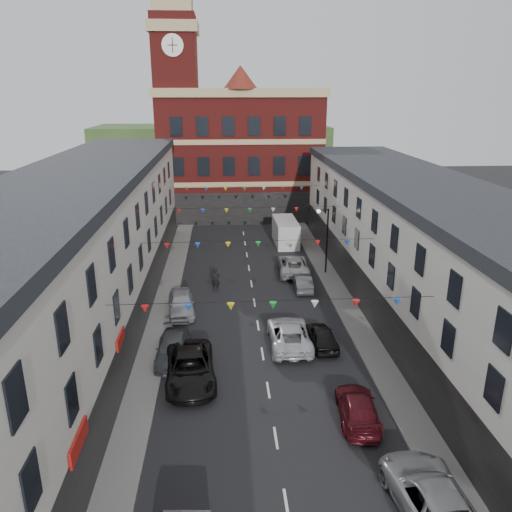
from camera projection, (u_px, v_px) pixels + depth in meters
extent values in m
plane|color=black|center=(262.00, 354.00, 31.19)|extent=(160.00, 160.00, 0.00)
cube|color=#605E5B|center=(155.00, 341.00, 32.62)|extent=(1.80, 64.00, 0.15)
cube|color=#605E5B|center=(362.00, 335.00, 33.49)|extent=(1.80, 64.00, 0.15)
cube|color=beige|center=(65.00, 278.00, 29.82)|extent=(8.00, 56.00, 10.00)
cube|color=black|center=(54.00, 189.00, 28.15)|extent=(8.40, 56.00, 0.70)
cube|color=black|center=(138.00, 327.00, 31.14)|extent=(0.12, 56.00, 3.20)
cube|color=silver|center=(448.00, 277.00, 31.47)|extent=(8.00, 56.00, 9.00)
cube|color=black|center=(457.00, 201.00, 29.95)|extent=(8.40, 56.00, 0.70)
cube|color=black|center=(381.00, 320.00, 32.12)|extent=(0.12, 56.00, 3.20)
cube|color=maroon|center=(240.00, 157.00, 64.85)|extent=(20.00, 12.00, 15.00)
cube|color=tan|center=(239.00, 93.00, 62.34)|extent=(20.60, 12.60, 1.00)
cone|color=maroon|center=(240.00, 77.00, 57.07)|extent=(4.00, 4.00, 2.60)
cube|color=maroon|center=(178.00, 123.00, 60.12)|extent=(5.00, 5.00, 24.00)
cube|color=tan|center=(174.00, 28.00, 56.83)|extent=(5.60, 5.60, 1.20)
cube|color=tan|center=(173.00, 8.00, 56.17)|extent=(4.40, 4.40, 3.00)
cylinder|color=white|center=(172.00, 45.00, 55.04)|extent=(2.40, 0.12, 2.40)
cube|color=#294821|center=(212.00, 155.00, 88.12)|extent=(40.00, 14.00, 10.00)
cylinder|color=black|center=(327.00, 242.00, 43.94)|extent=(0.14, 0.14, 6.00)
cylinder|color=black|center=(324.00, 210.00, 43.01)|extent=(0.90, 0.10, 0.10)
sphere|color=beige|center=(319.00, 211.00, 43.01)|extent=(0.36, 0.36, 0.36)
imported|color=black|center=(190.00, 368.00, 28.05)|extent=(3.21, 6.11, 1.64)
imported|color=#3F4246|center=(173.00, 349.00, 30.41)|extent=(1.99, 4.81, 1.39)
imported|color=#9C9DA4|center=(181.00, 303.00, 36.71)|extent=(2.38, 4.85, 1.59)
imported|color=gray|center=(432.00, 498.00, 19.06)|extent=(3.04, 5.96, 1.61)
imported|color=#4C0F16|center=(358.00, 408.00, 24.76)|extent=(2.32, 4.76, 1.33)
imported|color=black|center=(321.00, 336.00, 31.96)|extent=(1.86, 4.15, 1.38)
imported|color=#45474C|center=(302.00, 282.00, 41.19)|extent=(1.49, 3.95, 1.29)
imported|color=#9D9FA2|center=(293.00, 265.00, 44.85)|extent=(2.92, 5.79, 1.57)
imported|color=silver|center=(289.00, 334.00, 32.07)|extent=(2.61, 5.58, 1.55)
cube|color=silver|center=(285.00, 232.00, 53.45)|extent=(2.37, 5.96, 2.62)
imported|color=black|center=(216.00, 280.00, 40.82)|extent=(0.71, 0.48, 1.92)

